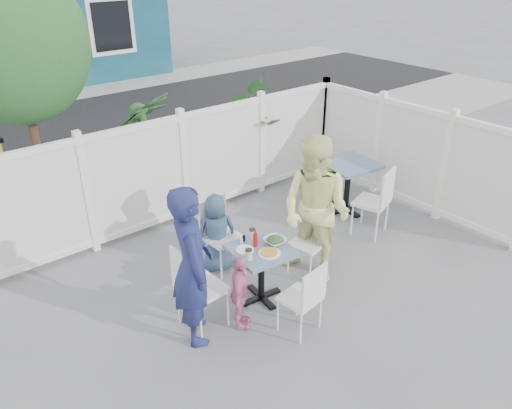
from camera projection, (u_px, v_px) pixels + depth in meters
ground at (290, 295)px, 5.87m from camera, size 80.00×80.00×0.00m
near_sidewalk at (138, 187)px, 8.47m from camera, size 24.00×2.60×0.01m
street at (59, 132)px, 11.02m from camera, size 24.00×5.00×0.01m
far_sidewalk at (17, 102)px, 13.14m from camera, size 24.00×1.60×0.01m
fence_back at (184, 169)px, 7.21m from camera, size 5.86×0.08×1.60m
fence_right at (409, 158)px, 7.61m from camera, size 0.08×3.66×1.60m
tree at (15, 44)px, 6.04m from camera, size 1.80×1.62×3.59m
potted_shrub_a at (148, 152)px, 7.54m from camera, size 1.36×1.36×1.78m
potted_shrub_b at (238, 135)px, 8.42m from camera, size 1.77×1.86×1.63m
main_table at (261, 260)px, 5.57m from camera, size 0.71×0.71×0.68m
spare_table at (348, 174)px, 7.48m from camera, size 0.84×0.84×0.80m
chair_left at (195, 284)px, 5.10m from camera, size 0.46×0.47×0.99m
chair_right at (310, 236)px, 6.12m from camera, size 0.44×0.45×0.84m
chair_back at (219, 229)px, 6.17m from camera, size 0.45×0.43×0.92m
chair_near at (306, 295)px, 5.08m from camera, size 0.43×0.41×0.84m
chair_spare at (378, 197)px, 6.86m from camera, size 0.56×0.55×0.99m
man at (192, 266)px, 4.89m from camera, size 0.62×0.74×1.72m
woman at (316, 211)px, 5.81m from camera, size 0.86×1.00×1.81m
boy at (217, 233)px, 6.13m from camera, size 0.59×0.49×1.03m
toddler at (240, 293)px, 5.20m from camera, size 0.50×0.52×0.87m
plate_main at (269, 253)px, 5.41m from camera, size 0.25×0.25×0.02m
plate_side at (245, 250)px, 5.47m from camera, size 0.20×0.20×0.01m
salad_bowl at (275, 241)px, 5.59m from camera, size 0.24×0.24×0.06m
coffee_cup_a at (249, 255)px, 5.29m from camera, size 0.07×0.07×0.11m
coffee_cup_b at (252, 234)px, 5.68m from camera, size 0.07×0.07×0.11m
ketchup_bottle at (255, 240)px, 5.52m from camera, size 0.05×0.05×0.16m
salt_shaker at (242, 242)px, 5.57m from camera, size 0.03×0.03×0.07m
pepper_shaker at (244, 238)px, 5.63m from camera, size 0.03×0.03×0.08m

